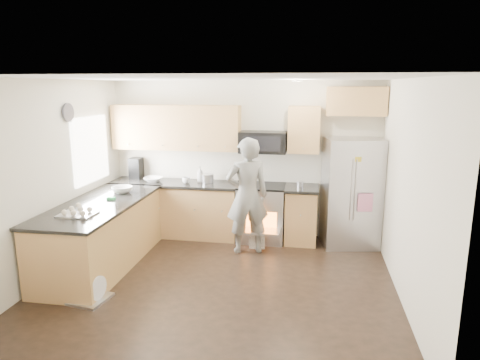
% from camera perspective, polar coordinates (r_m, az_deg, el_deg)
% --- Properties ---
extents(ground, '(4.50, 4.50, 0.00)m').
position_cam_1_polar(ground, '(5.76, -2.82, -13.45)').
color(ground, black).
rests_on(ground, ground).
extents(room_shell, '(4.54, 4.04, 2.62)m').
position_cam_1_polar(room_shell, '(5.27, -3.37, 3.28)').
color(room_shell, white).
rests_on(room_shell, ground).
extents(back_cabinet_run, '(4.45, 0.64, 2.50)m').
position_cam_1_polar(back_cabinet_run, '(7.18, -4.48, -0.02)').
color(back_cabinet_run, tan).
rests_on(back_cabinet_run, ground).
extents(peninsula, '(0.96, 2.36, 1.02)m').
position_cam_1_polar(peninsula, '(6.38, -18.02, -6.93)').
color(peninsula, tan).
rests_on(peninsula, ground).
extents(stove_range, '(0.76, 0.97, 1.79)m').
position_cam_1_polar(stove_range, '(7.03, 2.89, -2.69)').
color(stove_range, '#B7B7BC').
rests_on(stove_range, ground).
extents(refrigerator, '(0.94, 0.79, 1.72)m').
position_cam_1_polar(refrigerator, '(6.98, 14.58, -1.64)').
color(refrigerator, '#B7B7BC').
rests_on(refrigerator, ground).
extents(person, '(0.75, 0.62, 1.78)m').
position_cam_1_polar(person, '(6.45, 0.97, -2.14)').
color(person, gray).
rests_on(person, ground).
extents(dish_rack, '(0.58, 0.50, 0.32)m').
position_cam_1_polar(dish_rack, '(5.61, -19.86, -13.95)').
color(dish_rack, '#B7B7BC').
rests_on(dish_rack, ground).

